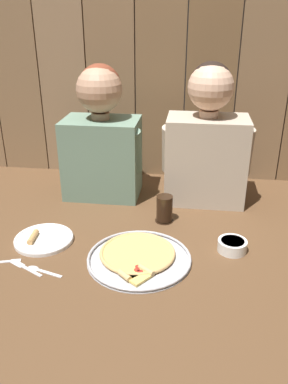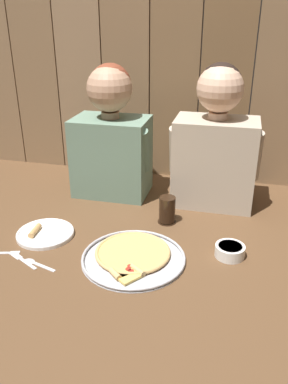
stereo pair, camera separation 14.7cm
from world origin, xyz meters
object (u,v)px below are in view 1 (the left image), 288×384
(pizza_tray, at_px, (138,256))
(dipping_bowl, at_px, (232,245))
(dinner_plate, at_px, (44,239))
(diner_left, at_px, (101,136))
(diner_right, at_px, (207,140))
(drinking_glass, at_px, (164,209))

(pizza_tray, xyz_separation_m, dipping_bowl, (0.33, 0.10, 0.01))
(pizza_tray, relative_size, dipping_bowl, 3.46)
(dinner_plate, relative_size, dipping_bowl, 2.10)
(pizza_tray, height_order, diner_left, diner_left)
(diner_left, relative_size, diner_right, 0.97)
(dinner_plate, relative_size, diner_left, 0.37)
(pizza_tray, height_order, diner_right, diner_right)
(pizza_tray, bearing_deg, diner_right, 66.24)
(dinner_plate, height_order, dipping_bowl, dipping_bowl)
(diner_left, bearing_deg, diner_right, -0.05)
(drinking_glass, distance_m, diner_left, 0.45)
(dinner_plate, distance_m, diner_left, 0.55)
(drinking_glass, xyz_separation_m, diner_right, (0.16, 0.23, 0.23))
(dinner_plate, bearing_deg, pizza_tray, -10.56)
(dipping_bowl, distance_m, diner_left, 0.76)
(drinking_glass, distance_m, diner_right, 0.37)
(diner_left, bearing_deg, drinking_glass, -37.00)
(diner_right, bearing_deg, pizza_tray, -113.76)
(drinking_glass, bearing_deg, pizza_tray, -103.10)
(pizza_tray, relative_size, diner_right, 0.60)
(pizza_tray, distance_m, diner_left, 0.64)
(dinner_plate, xyz_separation_m, drinking_glass, (0.44, 0.22, 0.05))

